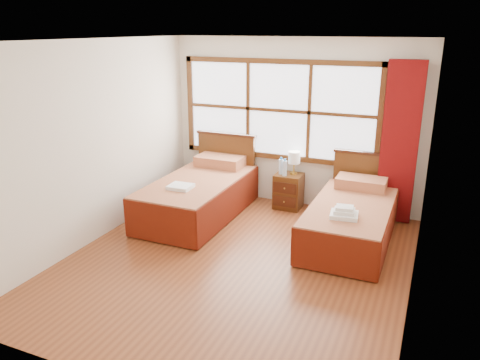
% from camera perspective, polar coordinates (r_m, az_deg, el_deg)
% --- Properties ---
extents(floor, '(4.50, 4.50, 0.00)m').
position_cam_1_polar(floor, '(5.79, -0.49, -9.99)').
color(floor, brown).
rests_on(floor, ground).
extents(ceiling, '(4.50, 4.50, 0.00)m').
position_cam_1_polar(ceiling, '(5.11, -0.57, 16.68)').
color(ceiling, white).
rests_on(ceiling, wall_back).
extents(wall_back, '(4.00, 0.00, 4.00)m').
position_cam_1_polar(wall_back, '(7.36, 6.59, 6.83)').
color(wall_back, silver).
rests_on(wall_back, floor).
extents(wall_left, '(0.00, 4.50, 4.50)m').
position_cam_1_polar(wall_left, '(6.35, -17.33, 4.30)').
color(wall_left, silver).
rests_on(wall_left, floor).
extents(wall_right, '(0.00, 4.50, 4.50)m').
position_cam_1_polar(wall_right, '(4.89, 21.48, -0.18)').
color(wall_right, silver).
rests_on(wall_right, floor).
extents(window, '(3.16, 0.06, 1.56)m').
position_cam_1_polar(window, '(7.36, 4.67, 8.48)').
color(window, white).
rests_on(window, wall_back).
extents(curtain, '(0.50, 0.16, 2.30)m').
position_cam_1_polar(curtain, '(6.98, 18.90, 4.24)').
color(curtain, '#6C0A0B').
rests_on(curtain, wall_back).
extents(bed_left, '(1.11, 2.15, 1.08)m').
position_cam_1_polar(bed_left, '(7.09, -4.87, -1.71)').
color(bed_left, '#39190C').
rests_on(bed_left, floor).
extents(bed_right, '(1.02, 2.04, 0.99)m').
position_cam_1_polar(bed_right, '(6.42, 13.41, -4.61)').
color(bed_right, '#39190C').
rests_on(bed_right, floor).
extents(nightstand, '(0.41, 0.41, 0.55)m').
position_cam_1_polar(nightstand, '(7.39, 5.91, -1.35)').
color(nightstand, '#512D11').
rests_on(nightstand, floor).
extents(towels_left, '(0.33, 0.29, 0.05)m').
position_cam_1_polar(towels_left, '(6.60, -7.26, -0.81)').
color(towels_left, white).
rests_on(towels_left, bed_left).
extents(towels_right, '(0.36, 0.33, 0.14)m').
position_cam_1_polar(towels_right, '(5.83, 12.59, -3.92)').
color(towels_right, white).
rests_on(towels_right, bed_right).
extents(lamp, '(0.18, 0.18, 0.36)m').
position_cam_1_polar(lamp, '(7.27, 6.63, 2.66)').
color(lamp, gold).
rests_on(lamp, nightstand).
extents(bottle_near, '(0.07, 0.07, 0.27)m').
position_cam_1_polar(bottle_near, '(7.28, 5.02, 1.67)').
color(bottle_near, silver).
rests_on(bottle_near, nightstand).
extents(bottle_far, '(0.07, 0.07, 0.27)m').
position_cam_1_polar(bottle_far, '(7.20, 5.47, 1.47)').
color(bottle_far, silver).
rests_on(bottle_far, nightstand).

